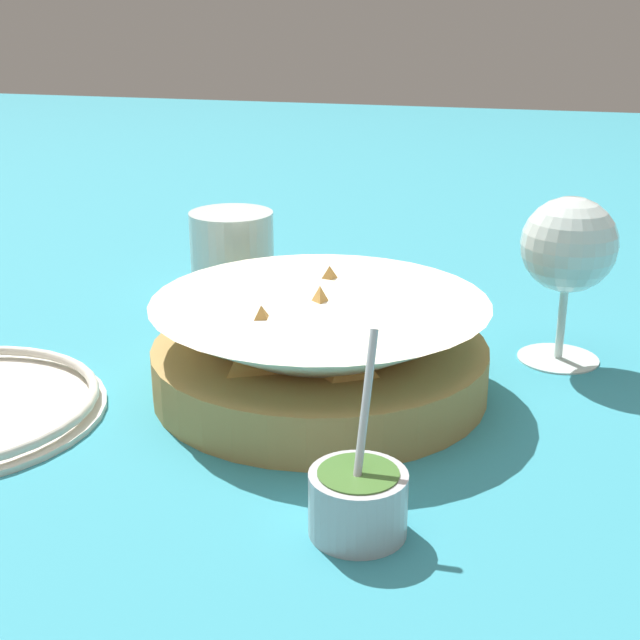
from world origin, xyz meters
TOP-DOWN VIEW (x-y plane):
  - ground_plane at (0.00, 0.00)m, footprint 4.00×4.00m
  - food_basket at (0.03, -0.03)m, footprint 0.26×0.26m
  - sauce_cup at (-0.15, -0.11)m, footprint 0.07×0.06m
  - wine_glass at (0.15, -0.21)m, footprint 0.08×0.08m
  - beer_mug at (0.22, 0.11)m, footprint 0.12×0.08m

SIDE VIEW (x-z plane):
  - ground_plane at x=0.00m, z-range 0.00..0.00m
  - sauce_cup at x=-0.15m, z-range -0.04..0.08m
  - food_basket at x=0.03m, z-range -0.01..0.08m
  - beer_mug at x=0.22m, z-range 0.00..0.09m
  - wine_glass at x=0.15m, z-range 0.03..0.17m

